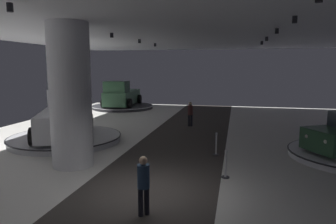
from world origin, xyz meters
name	(u,v)px	position (x,y,z in m)	size (l,w,h in m)	color
ground	(147,192)	(0.00, 0.00, -0.02)	(24.00, 44.00, 0.06)	silver
ceiling_with_spotlights	(145,7)	(0.00, 0.00, 5.55)	(24.00, 44.00, 0.39)	silver
column_left	(70,96)	(-3.57, 1.90, 2.75)	(1.58, 1.58, 5.50)	silver
display_platform_mid_left	(66,138)	(-5.93, 5.35, 0.18)	(5.68, 5.68, 0.31)	#B7B7BC
pickup_truck_mid_left	(66,117)	(-6.06, 5.64, 1.25)	(4.24, 5.70, 2.30)	silver
display_platform_deep_left	(123,107)	(-7.65, 18.19, 0.16)	(5.68, 5.68, 0.28)	#333338
pickup_truck_deep_left	(121,96)	(-7.63, 17.87, 1.22)	(2.98, 5.45, 2.30)	#2D5638
visitor_walking_near	(190,112)	(-0.25, 10.89, 0.91)	(0.32, 0.32, 1.59)	black
visitor_walking_far	(143,182)	(0.36, -1.52, 0.91)	(0.32, 0.32, 1.59)	black
stanchion_a	(226,167)	(2.34, 1.76, 0.37)	(0.28, 0.28, 1.01)	#333338
stanchion_b	(216,147)	(1.83, 4.55, 0.37)	(0.28, 0.28, 1.01)	#333338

